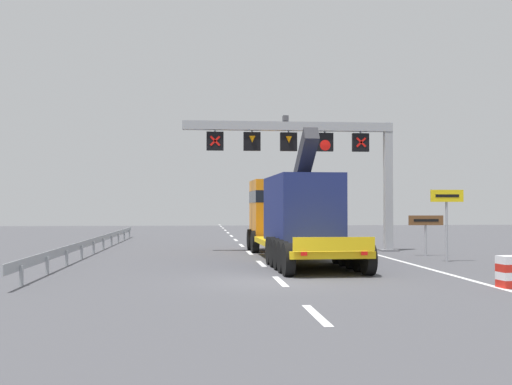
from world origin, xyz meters
TOP-DOWN VIEW (x-y plane):
  - ground at (0.00, 0.00)m, footprint 112.00×112.00m
  - lane_markings at (0.27, 26.43)m, footprint 0.20×67.46m
  - edge_line_right at (6.20, 12.00)m, footprint 0.20×63.00m
  - overhead_lane_gantry at (3.67, 12.32)m, footprint 11.04×0.90m
  - heavy_haul_truck_yellow at (1.90, 8.67)m, footprint 3.26×14.11m
  - exit_sign_yellow at (8.03, 5.95)m, footprint 1.40×0.15m
  - tourist_info_sign_brown at (8.29, 9.07)m, footprint 1.65×0.15m
  - guardrail_left at (-7.37, 13.29)m, footprint 0.13×30.58m

SIDE VIEW (x-z plane):
  - ground at x=0.00m, z-range 0.00..0.00m
  - edge_line_right at x=6.20m, z-range 0.00..0.01m
  - lane_markings at x=0.27m, z-range 0.00..0.01m
  - guardrail_left at x=-7.37m, z-range 0.18..0.94m
  - tourist_info_sign_brown at x=8.29m, z-range 0.51..2.39m
  - heavy_haul_truck_yellow at x=1.90m, z-range -0.66..4.64m
  - exit_sign_yellow at x=8.03m, z-range 0.74..3.73m
  - overhead_lane_gantry at x=3.67m, z-range 1.88..8.81m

